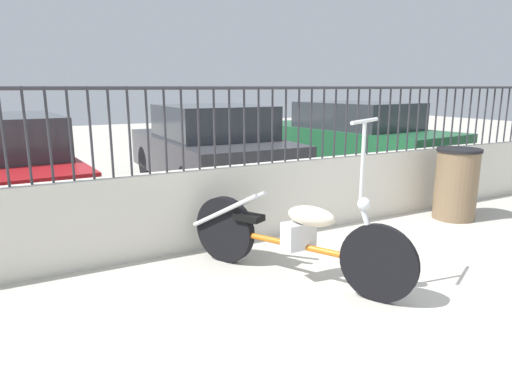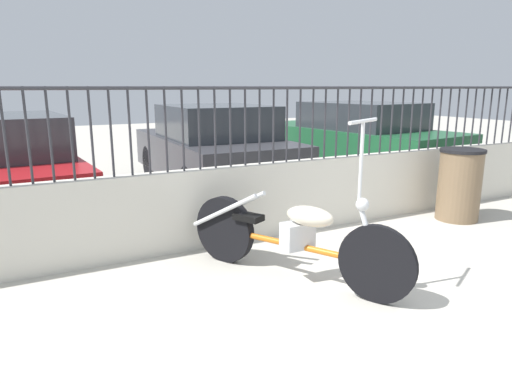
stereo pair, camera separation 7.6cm
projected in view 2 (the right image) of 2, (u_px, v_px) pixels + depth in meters
The scene contains 8 objects.
ground_plane at pixel (451, 306), 3.71m from camera, with size 40.00×40.00×0.00m, color #B7B2A5.
low_wall at pixel (298, 196), 5.60m from camera, with size 10.71×0.18×0.87m.
fence_railing at pixel (300, 113), 5.37m from camera, with size 10.71×0.04×0.88m.
motorcycle_orange at pixel (283, 234), 4.21m from camera, with size 1.14×2.08×1.50m.
trash_bin at pixel (459, 185), 6.04m from camera, with size 0.57×0.57×0.95m.
car_red at pixel (2, 165), 6.30m from camera, with size 2.05×4.35×1.38m.
car_dark_grey at pixel (213, 147), 7.90m from camera, with size 1.87×4.00×1.44m.
car_green at pixel (354, 138), 9.29m from camera, with size 2.30×4.67×1.44m.
Camera 2 is at (-2.99, -2.27, 1.75)m, focal length 32.00 mm.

